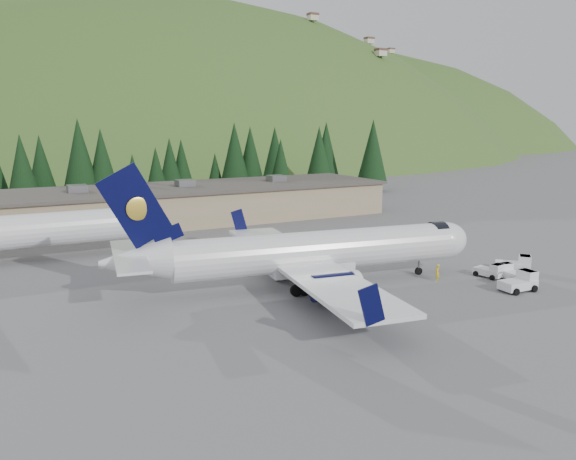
# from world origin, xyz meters

# --- Properties ---
(ground) EXTENTS (600.00, 600.00, 0.00)m
(ground) POSITION_xyz_m (0.00, 0.00, 0.00)
(ground) COLOR #58585D
(airliner) EXTENTS (34.13, 32.16, 11.33)m
(airliner) POSITION_xyz_m (-0.99, 0.15, 3.02)
(airliner) COLOR white
(airliner) RESTS_ON ground
(baggage_tug_a) EXTENTS (3.29, 2.07, 1.72)m
(baggage_tug_a) POSITION_xyz_m (14.42, -9.70, 0.77)
(baggage_tug_a) COLOR white
(baggage_tug_a) RESTS_ON ground
(baggage_tug_b) EXTENTS (3.33, 3.42, 1.70)m
(baggage_tug_b) POSITION_xyz_m (19.15, -5.27, 0.76)
(baggage_tug_b) COLOR white
(baggage_tug_b) RESTS_ON ground
(baggage_tug_c) EXTENTS (1.84, 2.72, 1.37)m
(baggage_tug_c) POSITION_xyz_m (16.63, -6.68, 0.61)
(baggage_tug_c) COLOR white
(baggage_tug_c) RESTS_ON ground
(terminal_building) EXTENTS (71.00, 17.00, 6.10)m
(terminal_building) POSITION_xyz_m (-5.01, 38.00, 2.62)
(terminal_building) COLOR #958960
(terminal_building) RESTS_ON ground
(baggage_tug_d) EXTENTS (1.94, 2.82, 1.41)m
(baggage_tug_d) POSITION_xyz_m (15.46, -5.53, 0.63)
(baggage_tug_d) COLOR white
(baggage_tug_d) RESTS_ON ground
(ramp_worker) EXTENTS (0.69, 0.64, 1.58)m
(ramp_worker) POSITION_xyz_m (10.17, -4.02, 0.79)
(ramp_worker) COLOR yellow
(ramp_worker) RESTS_ON ground
(tree_line) EXTENTS (111.66, 18.88, 14.32)m
(tree_line) POSITION_xyz_m (-3.52, 60.03, 7.52)
(tree_line) COLOR black
(tree_line) RESTS_ON ground
(hills) EXTENTS (614.00, 330.00, 300.00)m
(hills) POSITION_xyz_m (53.34, 207.38, -82.80)
(hills) COLOR #355C1D
(hills) RESTS_ON ground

